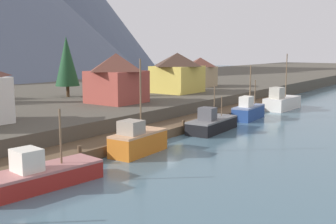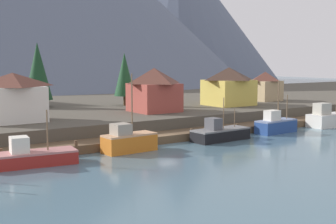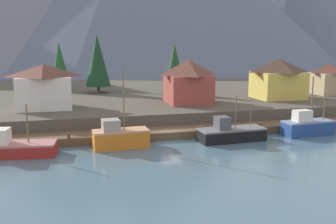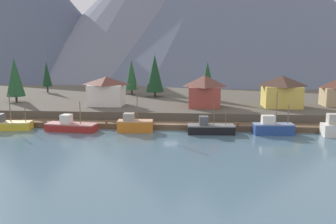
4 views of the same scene
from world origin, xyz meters
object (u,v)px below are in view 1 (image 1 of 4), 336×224
at_px(fishing_boat_red, 38,176).
at_px(fishing_boat_black, 212,124).
at_px(house_red, 116,78).
at_px(house_tan, 200,72).
at_px(fishing_boat_orange, 138,141).
at_px(conifer_near_left, 67,61).
at_px(fishing_boat_blue, 248,111).
at_px(fishing_boat_white, 282,102).
at_px(house_yellow, 177,72).

height_order(fishing_boat_red, fishing_boat_black, fishing_boat_black).
relative_size(house_red, house_tan, 1.20).
relative_size(fishing_boat_orange, fishing_boat_black, 1.08).
bearing_deg(fishing_boat_red, conifer_near_left, 52.78).
bearing_deg(conifer_near_left, fishing_boat_blue, -66.86).
bearing_deg(fishing_boat_red, fishing_boat_black, 7.35).
xyz_separation_m(fishing_boat_red, house_tan, (52.49, 18.75, 4.53)).
xyz_separation_m(fishing_boat_black, fishing_boat_white, (22.77, -0.06, 0.31)).
relative_size(fishing_boat_red, fishing_boat_orange, 1.05).
distance_m(fishing_boat_red, fishing_boat_black, 25.00).
height_order(house_red, house_yellow, house_red).
relative_size(fishing_boat_red, house_yellow, 1.18).
relative_size(house_red, conifer_near_left, 0.74).
relative_size(fishing_boat_orange, house_tan, 1.56).
distance_m(house_tan, conifer_near_left, 28.58).
xyz_separation_m(fishing_boat_black, house_yellow, (15.46, 15.70, 5.00)).
distance_m(house_red, conifer_near_left, 11.23).
height_order(fishing_boat_blue, house_red, house_red).
bearing_deg(house_yellow, fishing_boat_blue, -107.05).
distance_m(fishing_boat_black, fishing_boat_blue, 10.73).
bearing_deg(fishing_boat_red, fishing_boat_orange, 9.40).
bearing_deg(fishing_boat_orange, fishing_boat_blue, -3.68).
bearing_deg(fishing_boat_white, house_yellow, 117.34).
height_order(fishing_boat_blue, house_tan, house_tan).
xyz_separation_m(house_tan, conifer_near_left, (-27.58, 7.05, 2.56)).
bearing_deg(house_red, fishing_boat_orange, -131.33).
bearing_deg(fishing_boat_white, fishing_boat_orange, -178.07).
distance_m(house_yellow, house_tan, 12.36).
relative_size(fishing_boat_black, conifer_near_left, 0.89).
bearing_deg(conifer_near_left, house_tan, -14.35).
bearing_deg(house_red, fishing_boat_white, -31.66).
xyz_separation_m(fishing_boat_orange, house_yellow, (28.91, 15.43, 4.68)).
bearing_deg(fishing_boat_white, conifer_near_left, 134.21).
bearing_deg(fishing_boat_blue, conifer_near_left, 108.70).
height_order(fishing_boat_orange, house_red, house_red).
xyz_separation_m(fishing_boat_white, house_tan, (4.72, 18.56, 4.17)).
distance_m(fishing_boat_orange, fishing_boat_black, 13.45).
height_order(fishing_boat_blue, house_yellow, house_yellow).
bearing_deg(fishing_boat_orange, house_red, 45.06).
distance_m(fishing_boat_black, fishing_boat_white, 22.78).
bearing_deg(house_yellow, fishing_boat_red, -158.48).
bearing_deg(fishing_boat_red, house_yellow, 28.29).
bearing_deg(house_red, fishing_boat_black, -86.45).
height_order(fishing_boat_orange, conifer_near_left, conifer_near_left).
bearing_deg(fishing_boat_blue, fishing_boat_white, -5.92).
relative_size(fishing_boat_orange, fishing_boat_blue, 1.18).
distance_m(fishing_boat_white, conifer_near_left, 34.99).
relative_size(fishing_boat_red, fishing_boat_black, 1.14).
height_order(fishing_boat_black, house_yellow, house_yellow).
bearing_deg(conifer_near_left, fishing_boat_red, -133.98).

